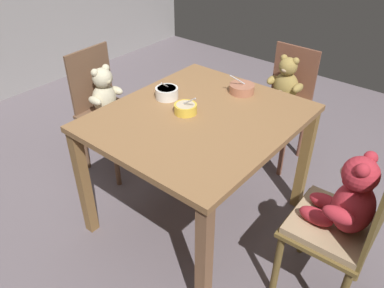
{
  "coord_description": "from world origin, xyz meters",
  "views": [
    {
      "loc": [
        -1.41,
        -1.11,
        1.77
      ],
      "look_at": [
        0.0,
        0.05,
        0.54
      ],
      "focal_mm": 35.6,
      "sensor_mm": 36.0,
      "label": 1
    }
  ],
  "objects_px": {
    "porridge_bowl_white_far_center": "(167,93)",
    "porridge_bowl_terracotta_near_right": "(242,88)",
    "teddy_chair_near_right": "(283,94)",
    "teddy_chair_near_front": "(345,212)",
    "porridge_bowl_yellow_center": "(186,108)",
    "dining_table": "(199,131)",
    "teddy_chair_far_center": "(106,101)"
  },
  "relations": [
    {
      "from": "teddy_chair_near_right",
      "to": "teddy_chair_near_front",
      "type": "xyz_separation_m",
      "value": [
        -0.93,
        -0.81,
        0.04
      ]
    },
    {
      "from": "porridge_bowl_white_far_center",
      "to": "porridge_bowl_terracotta_near_right",
      "type": "bearing_deg",
      "value": -41.36
    },
    {
      "from": "dining_table",
      "to": "teddy_chair_far_center",
      "type": "bearing_deg",
      "value": 87.43
    },
    {
      "from": "teddy_chair_far_center",
      "to": "porridge_bowl_yellow_center",
      "type": "height_order",
      "value": "teddy_chair_far_center"
    },
    {
      "from": "teddy_chair_near_right",
      "to": "teddy_chair_near_front",
      "type": "bearing_deg",
      "value": 41.65
    },
    {
      "from": "teddy_chair_near_front",
      "to": "porridge_bowl_terracotta_near_right",
      "type": "distance_m",
      "value": 0.94
    },
    {
      "from": "teddy_chair_far_center",
      "to": "porridge_bowl_white_far_center",
      "type": "bearing_deg",
      "value": -2.48
    },
    {
      "from": "dining_table",
      "to": "teddy_chair_near_right",
      "type": "relative_size",
      "value": 1.29
    },
    {
      "from": "teddy_chair_near_right",
      "to": "dining_table",
      "type": "bearing_deg",
      "value": -2.09
    },
    {
      "from": "teddy_chair_far_center",
      "to": "porridge_bowl_white_far_center",
      "type": "xyz_separation_m",
      "value": [
        0.0,
        -0.59,
        0.25
      ]
    },
    {
      "from": "porridge_bowl_white_far_center",
      "to": "porridge_bowl_yellow_center",
      "type": "bearing_deg",
      "value": -108.38
    },
    {
      "from": "porridge_bowl_terracotta_near_right",
      "to": "teddy_chair_far_center",
      "type": "bearing_deg",
      "value": 110.92
    },
    {
      "from": "dining_table",
      "to": "porridge_bowl_yellow_center",
      "type": "bearing_deg",
      "value": 109.0
    },
    {
      "from": "teddy_chair_near_right",
      "to": "porridge_bowl_yellow_center",
      "type": "xyz_separation_m",
      "value": [
        -0.94,
        0.12,
        0.24
      ]
    },
    {
      "from": "porridge_bowl_white_far_center",
      "to": "porridge_bowl_yellow_center",
      "type": "relative_size",
      "value": 1.04
    },
    {
      "from": "teddy_chair_far_center",
      "to": "porridge_bowl_yellow_center",
      "type": "relative_size",
      "value": 6.56
    },
    {
      "from": "dining_table",
      "to": "teddy_chair_near_front",
      "type": "relative_size",
      "value": 1.23
    },
    {
      "from": "porridge_bowl_white_far_center",
      "to": "porridge_bowl_terracotta_near_right",
      "type": "height_order",
      "value": "porridge_bowl_white_far_center"
    },
    {
      "from": "porridge_bowl_terracotta_near_right",
      "to": "porridge_bowl_yellow_center",
      "type": "height_order",
      "value": "porridge_bowl_terracotta_near_right"
    },
    {
      "from": "teddy_chair_near_front",
      "to": "porridge_bowl_white_far_center",
      "type": "height_order",
      "value": "teddy_chair_near_front"
    },
    {
      "from": "teddy_chair_far_center",
      "to": "porridge_bowl_white_far_center",
      "type": "distance_m",
      "value": 0.64
    },
    {
      "from": "porridge_bowl_white_far_center",
      "to": "porridge_bowl_terracotta_near_right",
      "type": "relative_size",
      "value": 0.93
    },
    {
      "from": "porridge_bowl_terracotta_near_right",
      "to": "teddy_chair_near_right",
      "type": "bearing_deg",
      "value": -2.2
    },
    {
      "from": "teddy_chair_far_center",
      "to": "porridge_bowl_white_far_center",
      "type": "relative_size",
      "value": 6.32
    },
    {
      "from": "teddy_chair_near_front",
      "to": "porridge_bowl_yellow_center",
      "type": "bearing_deg",
      "value": -1.28
    },
    {
      "from": "teddy_chair_near_right",
      "to": "teddy_chair_far_center",
      "type": "xyz_separation_m",
      "value": [
        -0.88,
        0.91,
        -0.0
      ]
    },
    {
      "from": "teddy_chair_far_center",
      "to": "porridge_bowl_terracotta_near_right",
      "type": "relative_size",
      "value": 5.88
    },
    {
      "from": "teddy_chair_near_right",
      "to": "porridge_bowl_white_far_center",
      "type": "distance_m",
      "value": 0.97
    },
    {
      "from": "porridge_bowl_yellow_center",
      "to": "dining_table",
      "type": "bearing_deg",
      "value": -71.0
    },
    {
      "from": "dining_table",
      "to": "porridge_bowl_yellow_center",
      "type": "height_order",
      "value": "porridge_bowl_yellow_center"
    },
    {
      "from": "teddy_chair_near_front",
      "to": "teddy_chair_far_center",
      "type": "xyz_separation_m",
      "value": [
        0.05,
        1.72,
        -0.04
      ]
    },
    {
      "from": "porridge_bowl_yellow_center",
      "to": "teddy_chair_far_center",
      "type": "bearing_deg",
      "value": 85.34
    }
  ]
}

